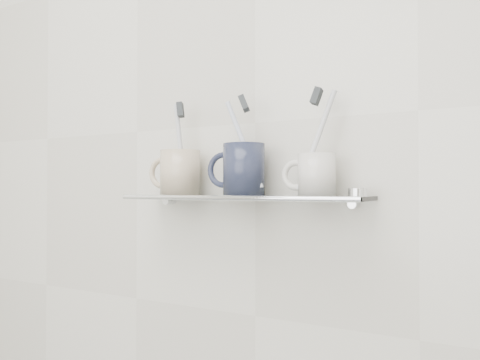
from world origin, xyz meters
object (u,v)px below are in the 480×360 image
Objects in this scene: shelf_glass at (241,197)px; mug_center at (244,170)px; mug_right at (317,175)px; mug_left at (180,173)px.

mug_center reaches higher than shelf_glass.
mug_center reaches higher than mug_right.
shelf_glass is at bearing -178.87° from mug_right.
mug_center reaches higher than mug_left.
mug_center is at bearing 179.27° from mug_right.
mug_right reaches higher than shelf_glass.
mug_center is 0.15m from mug_right.
shelf_glass is 0.16m from mug_right.
shelf_glass is at bearing -135.08° from mug_center.
mug_left reaches higher than mug_right.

